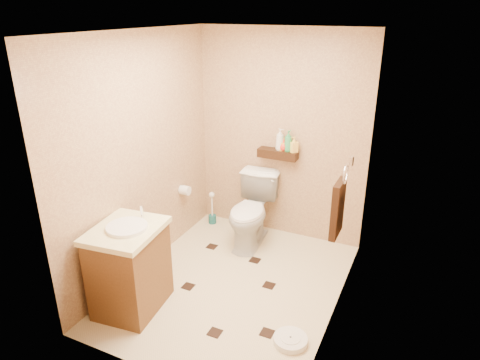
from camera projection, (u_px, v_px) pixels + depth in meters
The scene contains 19 objects.
ground at pixel (234, 284), 4.27m from camera, with size 2.50×2.50×0.00m, color beige.
wall_back at pixel (281, 137), 4.87m from camera, with size 2.00×0.04×2.40m, color tan.
wall_front at pixel (149, 236), 2.77m from camera, with size 2.00×0.04×2.40m, color tan.
wall_left at pixel (142, 157), 4.22m from camera, with size 0.04×2.50×2.40m, color tan.
wall_right at pixel (345, 192), 3.43m from camera, with size 0.04×2.50×2.40m, color tan.
ceiling at pixel (232, 31), 3.37m from camera, with size 2.00×2.50×0.02m, color white.
wall_shelf at pixel (278, 154), 4.87m from camera, with size 0.46×0.14×0.10m, color #331D0D.
floor_accents at pixel (234, 287), 4.23m from camera, with size 1.21×1.34×0.01m.
toilet at pixel (251, 211), 4.89m from camera, with size 0.45×0.80×0.81m, color white.
vanity at pixel (130, 267), 3.82m from camera, with size 0.62×0.72×0.94m.
bathroom_scale at pixel (290, 340), 3.53m from camera, with size 0.37×0.37×0.06m.
toilet_brush at pixel (212, 212), 5.44m from camera, with size 0.10×0.10×0.43m.
towel_ring at pixel (338, 206), 3.77m from camera, with size 0.12×0.30×0.76m.
toilet_paper at pixel (185, 190), 4.96m from camera, with size 0.12×0.11×0.12m.
bottle_a at pixel (280, 139), 4.80m from camera, with size 0.10×0.10×0.25m, color silver.
bottle_b at pixel (282, 144), 4.81m from camera, with size 0.06×0.07×0.14m, color yellow.
bottle_c at pixel (284, 145), 4.80m from camera, with size 0.10×0.10×0.13m, color red.
bottle_d at pixel (288, 141), 4.76m from camera, with size 0.09×0.09×0.24m, color #329757.
bottle_e at pixel (294, 144), 4.75m from camera, with size 0.08×0.08×0.18m, color #FACF53.
Camera 1 is at (1.57, -3.20, 2.58)m, focal length 32.00 mm.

